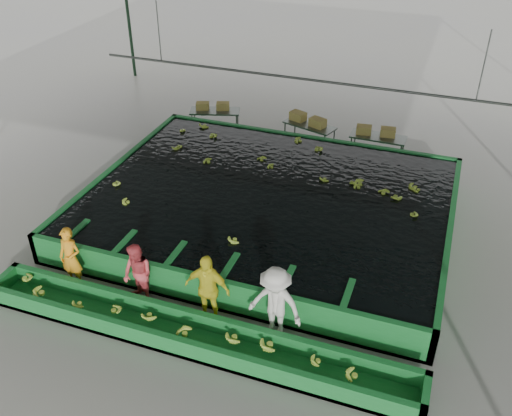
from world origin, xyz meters
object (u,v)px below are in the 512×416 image
(box_stack_left, at_px, (213,109))
(box_stack_right, at_px, (375,135))
(sorting_trough, at_px, (191,334))
(worker_d, at_px, (275,304))
(worker_a, at_px, (71,258))
(packing_table_mid, at_px, (309,135))
(worker_c, at_px, (207,289))
(packing_table_left, at_px, (215,121))
(flotation_tank, at_px, (268,206))
(packing_table_right, at_px, (377,147))
(box_stack_mid, at_px, (307,123))
(worker_b, at_px, (138,275))

(box_stack_left, relative_size, box_stack_right, 0.94)
(sorting_trough, distance_m, worker_d, 1.94)
(worker_a, bearing_deg, packing_table_mid, 70.98)
(worker_c, xyz_separation_m, packing_table_left, (-3.84, 9.26, -0.48))
(worker_d, bearing_deg, worker_c, -174.82)
(sorting_trough, distance_m, packing_table_mid, 10.05)
(sorting_trough, xyz_separation_m, box_stack_left, (-3.90, 10.13, 0.58))
(worker_d, distance_m, packing_table_left, 10.75)
(flotation_tank, relative_size, worker_c, 5.58)
(packing_table_right, bearing_deg, box_stack_mid, 175.36)
(worker_a, distance_m, worker_c, 3.58)
(box_stack_mid, bearing_deg, worker_c, -88.02)
(flotation_tank, relative_size, worker_d, 5.37)
(flotation_tank, height_order, packing_table_mid, flotation_tank)
(worker_d, distance_m, packing_table_right, 9.15)
(flotation_tank, distance_m, worker_c, 4.32)
(worker_c, xyz_separation_m, packing_table_right, (2.20, 9.12, -0.48))
(worker_c, height_order, box_stack_mid, worker_c)
(sorting_trough, bearing_deg, worker_a, 167.19)
(flotation_tank, bearing_deg, box_stack_left, 127.79)
(packing_table_right, xyz_separation_m, box_stack_right, (-0.11, 0.08, 0.42))
(worker_b, bearing_deg, worker_d, 24.59)
(worker_d, height_order, box_stack_mid, worker_d)
(worker_c, bearing_deg, packing_table_left, 110.66)
(box_stack_left, bearing_deg, worker_c, -67.03)
(sorting_trough, xyz_separation_m, box_stack_right, (2.15, 10.00, 0.59))
(worker_b, height_order, packing_table_left, worker_b)
(box_stack_left, distance_m, box_stack_right, 6.04)
(worker_b, height_order, box_stack_mid, worker_b)
(worker_b, bearing_deg, sorting_trough, -0.71)
(packing_table_mid, xyz_separation_m, box_stack_right, (2.31, -0.05, 0.42))
(flotation_tank, xyz_separation_m, worker_b, (-1.69, -4.30, 0.35))
(packing_table_left, distance_m, packing_table_mid, 3.62)
(worker_a, height_order, box_stack_right, worker_a)
(packing_table_left, xyz_separation_m, box_stack_right, (5.93, -0.06, 0.43))
(packing_table_right, relative_size, box_stack_mid, 1.33)
(packing_table_right, xyz_separation_m, box_stack_mid, (-2.53, 0.21, 0.41))
(worker_a, distance_m, box_stack_right, 10.80)
(box_stack_mid, height_order, box_stack_right, box_stack_mid)
(sorting_trough, relative_size, worker_d, 5.37)
(packing_table_mid, relative_size, box_stack_mid, 1.32)
(packing_table_right, bearing_deg, box_stack_left, 178.07)
(worker_c, relative_size, box_stack_mid, 1.29)
(worker_d, relative_size, box_stack_left, 1.53)
(packing_table_right, xyz_separation_m, box_stack_left, (-6.16, 0.21, 0.41))
(worker_a, bearing_deg, sorting_trough, -11.90)
(flotation_tank, relative_size, box_stack_left, 8.20)
(worker_a, height_order, packing_table_mid, worker_a)
(box_stack_right, bearing_deg, worker_c, -102.79)
(worker_b, height_order, packing_table_right, worker_b)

